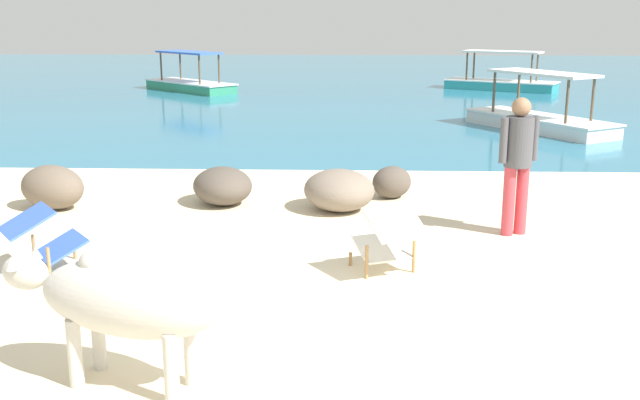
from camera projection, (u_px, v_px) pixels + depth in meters
name	position (u px, v px, depth m)	size (l,w,h in m)	color
sand_beach	(373.00, 368.00, 5.57)	(18.00, 14.00, 0.04)	beige
water_surface	(354.00, 85.00, 26.88)	(60.00, 36.00, 0.03)	teal
cow	(123.00, 298.00, 5.14)	(1.76, 0.88, 0.98)	beige
deck_chair_near	(45.00, 236.00, 7.46)	(0.93, 0.89, 0.68)	#A37A4C
deck_chair_far	(389.00, 237.00, 7.42)	(0.78, 0.91, 0.68)	#A37A4C
person_standing	(518.00, 156.00, 8.61)	(0.48, 0.32, 1.62)	#CC3D47
shore_rock_large	(392.00, 182.00, 10.49)	(0.58, 0.47, 0.45)	brown
shore_rock_medium	(339.00, 190.00, 9.84)	(1.00, 0.92, 0.54)	gray
shore_rock_small	(52.00, 187.00, 9.90)	(0.92, 0.65, 0.59)	#6B5B4C
shore_rock_flat	(223.00, 186.00, 10.16)	(0.93, 0.80, 0.51)	brown
boat_green	(190.00, 83.00, 24.59)	(3.47, 3.35, 1.29)	#338E66
boat_white	(540.00, 118.00, 16.57)	(2.94, 3.72, 1.29)	white
boat_teal	(501.00, 82.00, 24.94)	(3.80, 2.69, 1.29)	teal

